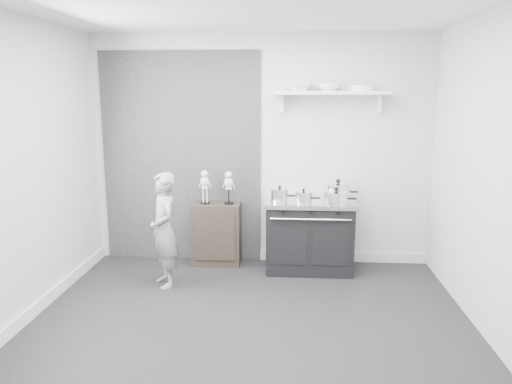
% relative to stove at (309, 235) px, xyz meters
% --- Properties ---
extents(ground, '(4.00, 4.00, 0.00)m').
position_rel_stove_xyz_m(ground, '(-0.58, -1.48, -0.42)').
color(ground, black).
rests_on(ground, ground).
extents(room_shell, '(4.02, 3.62, 2.71)m').
position_rel_stove_xyz_m(room_shell, '(-0.67, -1.33, 1.22)').
color(room_shell, '#BABBB8').
rests_on(room_shell, ground).
extents(wall_shelf, '(1.30, 0.26, 0.24)m').
position_rel_stove_xyz_m(wall_shelf, '(0.22, 0.20, 1.59)').
color(wall_shelf, silver).
rests_on(wall_shelf, room_shell).
extents(stove, '(1.03, 0.64, 0.83)m').
position_rel_stove_xyz_m(stove, '(0.00, 0.00, 0.00)').
color(stove, black).
rests_on(stove, ground).
extents(side_cabinet, '(0.57, 0.33, 0.74)m').
position_rel_stove_xyz_m(side_cabinet, '(-1.09, 0.13, -0.05)').
color(side_cabinet, black).
rests_on(side_cabinet, ground).
extents(child, '(0.47, 0.53, 1.22)m').
position_rel_stove_xyz_m(child, '(-1.54, -0.59, 0.19)').
color(child, gray).
rests_on(child, ground).
extents(pot_front_left, '(0.28, 0.20, 0.18)m').
position_rel_stove_xyz_m(pot_front_left, '(-0.34, -0.09, 0.48)').
color(pot_front_left, silver).
rests_on(pot_front_left, stove).
extents(pot_back_right, '(0.38, 0.29, 0.23)m').
position_rel_stove_xyz_m(pot_back_right, '(0.32, 0.09, 0.50)').
color(pot_back_right, silver).
rests_on(pot_back_right, stove).
extents(pot_front_right, '(0.36, 0.27, 0.19)m').
position_rel_stove_xyz_m(pot_front_right, '(0.27, -0.20, 0.48)').
color(pot_front_right, silver).
rests_on(pot_front_right, stove).
extents(pot_front_center, '(0.28, 0.19, 0.16)m').
position_rel_stove_xyz_m(pot_front_center, '(-0.08, -0.16, 0.48)').
color(pot_front_center, silver).
rests_on(pot_front_center, stove).
extents(skeleton_full, '(0.13, 0.08, 0.46)m').
position_rel_stove_xyz_m(skeleton_full, '(-1.22, 0.13, 0.55)').
color(skeleton_full, beige).
rests_on(skeleton_full, side_cabinet).
extents(skeleton_torso, '(0.13, 0.08, 0.45)m').
position_rel_stove_xyz_m(skeleton_torso, '(-0.94, 0.13, 0.54)').
color(skeleton_torso, beige).
rests_on(skeleton_torso, side_cabinet).
extents(bowl_large, '(0.31, 0.31, 0.08)m').
position_rel_stove_xyz_m(bowl_large, '(-0.15, 0.19, 1.66)').
color(bowl_large, white).
rests_on(bowl_large, wall_shelf).
extents(bowl_small, '(0.26, 0.26, 0.08)m').
position_rel_stove_xyz_m(bowl_small, '(0.19, 0.19, 1.66)').
color(bowl_small, white).
rests_on(bowl_small, wall_shelf).
extents(plate_stack, '(0.26, 0.26, 0.06)m').
position_rel_stove_xyz_m(plate_stack, '(0.56, 0.19, 1.65)').
color(plate_stack, white).
rests_on(plate_stack, wall_shelf).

